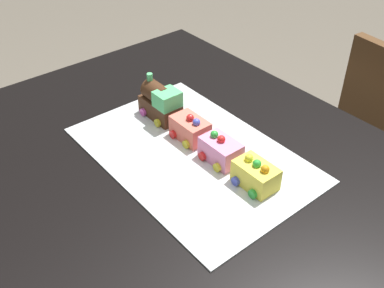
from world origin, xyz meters
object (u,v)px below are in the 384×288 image
dining_table (199,207)px  cake_locomotive (160,102)px  cake_car_hopper_lemon (256,175)px  cake_car_tanker_coral (190,129)px  cake_car_flatbed_bubblegum (221,150)px

dining_table → cake_locomotive: (-0.25, 0.07, 0.16)m
cake_car_hopper_lemon → cake_locomotive: bearing=-180.0°
dining_table → cake_car_tanker_coral: cake_car_tanker_coral is taller
cake_locomotive → cake_car_hopper_lemon: bearing=0.0°
cake_car_hopper_lemon → cake_car_tanker_coral: bearing=180.0°
cake_locomotive → cake_car_tanker_coral: (0.13, 0.00, -0.02)m
cake_car_tanker_coral → cake_car_hopper_lemon: (0.24, 0.00, 0.00)m
cake_locomotive → cake_car_tanker_coral: 0.13m
dining_table → cake_car_hopper_lemon: cake_car_hopper_lemon is taller
cake_locomotive → cake_car_flatbed_bubblegum: cake_locomotive is taller
dining_table → cake_car_flatbed_bubblegum: (-0.01, 0.07, 0.14)m
dining_table → cake_car_tanker_coral: (-0.12, 0.07, 0.14)m
dining_table → cake_car_flatbed_bubblegum: cake_car_flatbed_bubblegum is taller
cake_car_tanker_coral → cake_car_hopper_lemon: same height
dining_table → cake_locomotive: cake_locomotive is taller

